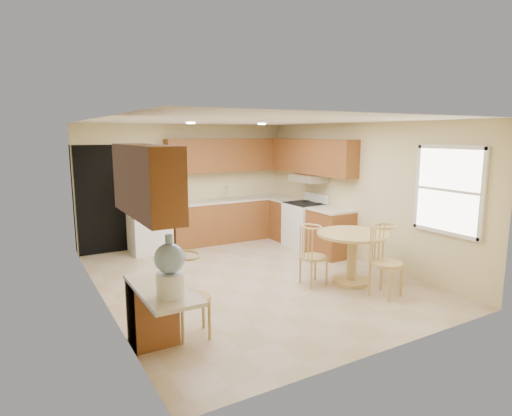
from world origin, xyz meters
TOP-DOWN VIEW (x-y plane):
  - floor at (0.00, 0.00)m, footprint 5.50×5.50m
  - ceiling at (0.00, 0.00)m, footprint 4.50×5.50m
  - wall_back at (0.00, 2.75)m, footprint 4.50×0.02m
  - wall_front at (0.00, -2.75)m, footprint 4.50×0.02m
  - wall_left at (-2.25, 0.00)m, footprint 0.02×5.50m
  - wall_right at (2.25, 0.00)m, footprint 0.02×5.50m
  - doorway at (-1.75, 2.73)m, footprint 0.90×0.02m
  - base_cab_back at (0.88, 2.45)m, footprint 2.75×0.60m
  - counter_back at (0.88, 2.45)m, footprint 2.75×0.63m
  - base_cab_right_a at (1.95, 1.85)m, footprint 0.60×0.59m
  - counter_right_a at (1.95, 1.85)m, footprint 0.63×0.59m
  - base_cab_right_b at (1.95, 0.40)m, footprint 0.60×0.80m
  - counter_right_b at (1.95, 0.40)m, footprint 0.63×0.80m
  - upper_cab_back at (0.88, 2.58)m, footprint 2.75×0.33m
  - upper_cab_right at (2.08, 1.21)m, footprint 0.33×2.42m
  - upper_cab_left at (-2.08, -1.60)m, footprint 0.33×1.40m
  - sink at (0.85, 2.45)m, footprint 0.78×0.44m
  - range_hood at (2.00, 1.18)m, footprint 0.50×0.76m
  - desk_pedestal at (-2.00, -1.32)m, footprint 0.48×0.42m
  - desk_top at (-2.00, -1.70)m, footprint 0.50×1.20m
  - window at (2.23, -1.85)m, footprint 0.06×1.12m
  - can_light_a at (-0.50, 1.20)m, footprint 0.14×0.14m
  - can_light_b at (0.90, 1.20)m, footprint 0.14×0.14m
  - refrigerator at (-0.95, 2.40)m, footprint 0.74×0.72m
  - stove at (1.92, 1.18)m, footprint 0.65×0.76m
  - dining_table at (1.24, -0.96)m, footprint 1.09×1.09m
  - chair_table_a at (0.69, -0.80)m, footprint 0.41×0.52m
  - chair_table_b at (1.29, -1.71)m, footprint 0.45×0.47m
  - chair_desk at (-1.55, -1.48)m, footprint 0.43×0.55m
  - water_crock at (-2.00, -1.98)m, footprint 0.29×0.29m

SIDE VIEW (x-z plane):
  - floor at x=0.00m, z-range 0.00..0.00m
  - desk_pedestal at x=-2.00m, z-range 0.00..0.72m
  - base_cab_back at x=0.88m, z-range 0.00..0.87m
  - base_cab_right_a at x=1.95m, z-range 0.00..0.87m
  - base_cab_right_b at x=1.95m, z-range 0.00..0.87m
  - stove at x=1.92m, z-range -0.08..1.01m
  - dining_table at x=1.24m, z-range 0.12..0.93m
  - chair_table_a at x=0.69m, z-range 0.10..1.02m
  - chair_desk at x=-1.55m, z-range 0.11..1.07m
  - chair_table_b at x=1.29m, z-range 0.11..1.13m
  - desk_top at x=-2.00m, z-range 0.73..0.77m
  - refrigerator at x=-0.95m, z-range 0.00..1.68m
  - counter_back at x=0.88m, z-range 0.87..0.91m
  - counter_right_a at x=1.95m, z-range 0.87..0.91m
  - counter_right_b at x=1.95m, z-range 0.87..0.91m
  - sink at x=0.85m, z-range 0.91..0.92m
  - water_crock at x=-2.00m, z-range 0.74..1.35m
  - doorway at x=-1.75m, z-range 0.00..2.10m
  - wall_back at x=0.00m, z-range 0.00..2.50m
  - wall_front at x=0.00m, z-range 0.00..2.50m
  - wall_left at x=-2.25m, z-range 0.00..2.50m
  - wall_right at x=2.25m, z-range 0.00..2.50m
  - range_hood at x=2.00m, z-range 1.35..1.49m
  - window at x=2.23m, z-range 0.85..2.15m
  - upper_cab_back at x=0.88m, z-range 1.50..2.20m
  - upper_cab_right at x=2.08m, z-range 1.50..2.20m
  - upper_cab_left at x=-2.08m, z-range 1.50..2.20m
  - can_light_a at x=-0.50m, z-range 2.48..2.49m
  - can_light_b at x=0.90m, z-range 2.48..2.49m
  - ceiling at x=0.00m, z-range 2.49..2.51m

